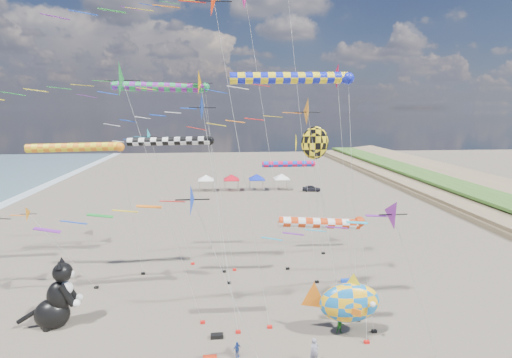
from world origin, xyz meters
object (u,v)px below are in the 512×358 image
object	(u,v)px
fish_inflatable	(349,303)
child_blue	(237,349)
person_adult	(314,351)
child_green	(340,326)
cat_inflatable	(54,293)
parked_car	(311,188)

from	to	relation	value
fish_inflatable	child_blue	bearing A→B (deg)	-168.22
person_adult	child_green	bearing A→B (deg)	35.81
person_adult	child_green	size ratio (longest dim) A/B	1.47
child_blue	fish_inflatable	bearing A→B (deg)	-18.35
fish_inflatable	person_adult	size ratio (longest dim) A/B	3.37
child_blue	cat_inflatable	bearing A→B (deg)	129.01
cat_inflatable	child_blue	bearing A→B (deg)	-28.77
person_adult	fish_inflatable	bearing A→B (deg)	27.95
parked_car	person_adult	bearing A→B (deg)	176.00
cat_inflatable	child_green	distance (m)	21.27
fish_inflatable	child_blue	size ratio (longest dim) A/B	5.55
parked_car	child_blue	bearing A→B (deg)	170.71
person_adult	parked_car	xyz separation A→B (m)	(12.16, 52.94, -0.28)
child_green	fish_inflatable	bearing A→B (deg)	-47.18
fish_inflatable	parked_car	distance (m)	50.91
person_adult	parked_car	distance (m)	54.32
cat_inflatable	fish_inflatable	world-z (taller)	cat_inflatable
child_green	parked_car	size ratio (longest dim) A/B	0.34
child_blue	person_adult	bearing A→B (deg)	-44.01
cat_inflatable	person_adult	distance (m)	19.36
person_adult	parked_car	size ratio (longest dim) A/B	0.50
person_adult	child_blue	xyz separation A→B (m)	(-4.88, 1.21, -0.34)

